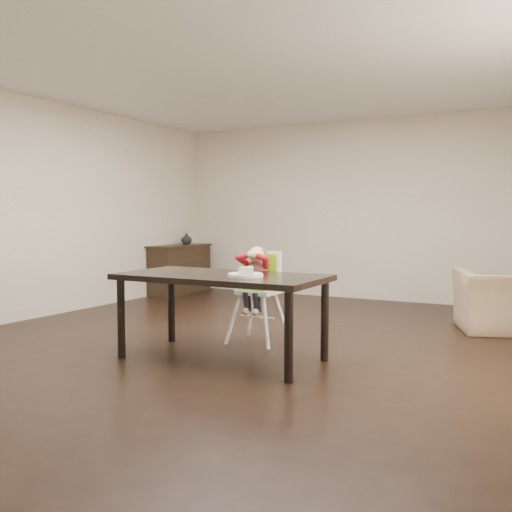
{
  "coord_description": "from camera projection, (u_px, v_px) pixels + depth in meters",
  "views": [
    {
      "loc": [
        2.69,
        -4.86,
        1.26
      ],
      "look_at": [
        0.11,
        -0.06,
        0.87
      ],
      "focal_mm": 40.0,
      "sensor_mm": 36.0,
      "label": 1
    }
  ],
  "objects": [
    {
      "name": "room_walls",
      "position": [
        249.0,
        154.0,
        5.5
      ],
      "size": [
        6.02,
        7.02,
        2.71
      ],
      "color": "beige",
      "rests_on": "ground"
    },
    {
      "name": "dining_table",
      "position": [
        222.0,
        283.0,
        4.97
      ],
      "size": [
        1.8,
        0.9,
        0.75
      ],
      "color": "black",
      "rests_on": "ground"
    },
    {
      "name": "vase",
      "position": [
        187.0,
        239.0,
        9.42
      ],
      "size": [
        0.2,
        0.21,
        0.18
      ],
      "primitive_type": "imported",
      "rotation": [
        0.0,
        0.0,
        0.11
      ],
      "color": "#99999E",
      "rests_on": "sideboard"
    },
    {
      "name": "ground",
      "position": [
        249.0,
        343.0,
        5.63
      ],
      "size": [
        7.0,
        7.0,
        0.0
      ],
      "primitive_type": "plane",
      "color": "black",
      "rests_on": "ground"
    },
    {
      "name": "armchair",
      "position": [
        508.0,
        291.0,
        6.16
      ],
      "size": [
        1.19,
        0.97,
        0.9
      ],
      "primitive_type": "imported",
      "rotation": [
        0.0,
        0.0,
        3.48
      ],
      "color": "tan",
      "rests_on": "ground"
    },
    {
      "name": "high_chair",
      "position": [
        259.0,
        275.0,
        5.66
      ],
      "size": [
        0.4,
        0.4,
        0.96
      ],
      "rotation": [
        0.0,
        0.0,
        0.0
      ],
      "color": "white",
      "rests_on": "ground"
    },
    {
      "name": "plate",
      "position": [
        246.0,
        273.0,
        4.75
      ],
      "size": [
        0.38,
        0.38,
        0.08
      ],
      "rotation": [
        0.0,
        0.0,
        -0.35
      ],
      "color": "white",
      "rests_on": "dining_table"
    },
    {
      "name": "sideboard",
      "position": [
        180.0,
        269.0,
        9.29
      ],
      "size": [
        0.44,
        1.26,
        0.79
      ],
      "color": "black",
      "rests_on": "ground"
    }
  ]
}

